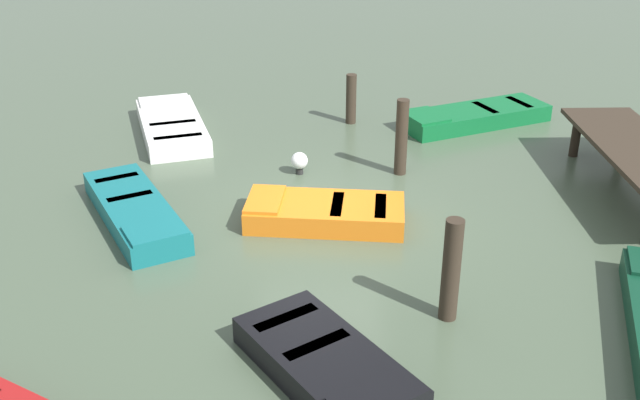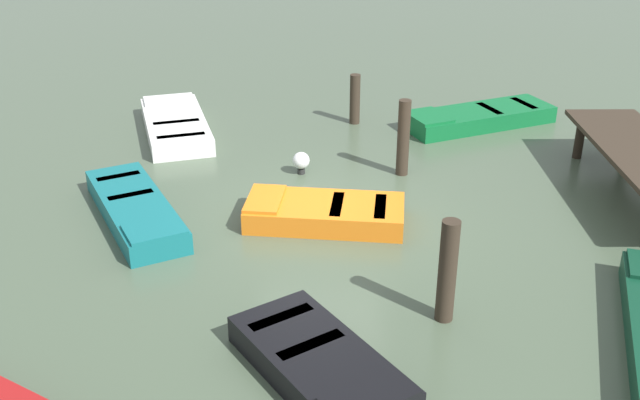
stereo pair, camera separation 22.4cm
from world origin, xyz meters
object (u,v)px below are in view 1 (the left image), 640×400
object	(u,v)px
rowboat_black	(327,364)
rowboat_green	(474,116)
rowboat_orange	(324,212)
mooring_piling_near_left	(451,270)
marker_buoy	(299,161)
mooring_piling_far_right	(351,99)
rowboat_teal	(135,211)
rowboat_white	(172,126)
mooring_piling_center	(401,137)

from	to	relation	value
rowboat_black	rowboat_green	distance (m)	10.38
rowboat_black	rowboat_green	xyz separation A→B (m)	(-9.59, 3.97, -0.00)
rowboat_orange	mooring_piling_near_left	xyz separation A→B (m)	(3.07, 1.73, 0.59)
rowboat_black	marker_buoy	bearing A→B (deg)	149.58
mooring_piling_far_right	rowboat_teal	bearing A→B (deg)	-39.53
rowboat_teal	rowboat_white	xyz separation A→B (m)	(-4.53, -0.01, 0.00)
rowboat_white	marker_buoy	distance (m)	3.89
rowboat_white	mooring_piling_near_left	world-z (taller)	mooring_piling_near_left
rowboat_green	marker_buoy	bearing A→B (deg)	11.41
rowboat_orange	mooring_piling_center	bearing A→B (deg)	-120.20
rowboat_green	mooring_piling_near_left	bearing A→B (deg)	52.76
rowboat_orange	rowboat_white	xyz separation A→B (m)	(-4.68, -3.50, -0.00)
rowboat_teal	rowboat_black	world-z (taller)	same
rowboat_white	marker_buoy	size ratio (longest dim) A/B	7.65
mooring_piling_center	marker_buoy	world-z (taller)	mooring_piling_center
rowboat_black	rowboat_green	bearing A→B (deg)	124.08
rowboat_orange	rowboat_teal	xyz separation A→B (m)	(-0.14, -3.48, -0.00)
rowboat_black	rowboat_green	size ratio (longest dim) A/B	0.76
mooring_piling_far_right	rowboat_orange	bearing A→B (deg)	-8.80
marker_buoy	mooring_piling_far_right	bearing A→B (deg)	157.65
mooring_piling_center	mooring_piling_near_left	bearing A→B (deg)	0.60
mooring_piling_near_left	marker_buoy	size ratio (longest dim) A/B	3.37
rowboat_black	mooring_piling_far_right	xyz separation A→B (m)	(-9.78, 0.93, 0.40)
rowboat_orange	rowboat_green	xyz separation A→B (m)	(-5.18, 3.87, -0.00)
mooring_piling_center	mooring_piling_far_right	distance (m)	3.27
marker_buoy	mooring_piling_near_left	bearing A→B (deg)	22.27
rowboat_black	mooring_piling_near_left	xyz separation A→B (m)	(-1.34, 1.83, 0.59)
rowboat_white	mooring_piling_far_right	bearing A→B (deg)	-96.59
mooring_piling_center	mooring_piling_far_right	bearing A→B (deg)	-165.04
rowboat_teal	rowboat_white	world-z (taller)	same
rowboat_black	marker_buoy	distance (m)	6.67
mooring_piling_near_left	mooring_piling_far_right	bearing A→B (deg)	-173.93
mooring_piling_near_left	rowboat_teal	bearing A→B (deg)	-121.67
rowboat_orange	rowboat_white	distance (m)	5.84
rowboat_white	mooring_piling_center	world-z (taller)	mooring_piling_center
rowboat_orange	marker_buoy	xyz separation A→B (m)	(-2.25, -0.45, 0.07)
rowboat_teal	mooring_piling_far_right	distance (m)	6.79
rowboat_orange	rowboat_white	size ratio (longest dim) A/B	0.82
rowboat_teal	mooring_piling_near_left	world-z (taller)	mooring_piling_near_left
mooring_piling_near_left	mooring_piling_far_right	distance (m)	8.49
mooring_piling_far_right	rowboat_black	bearing A→B (deg)	-5.45
rowboat_green	mooring_piling_near_left	distance (m)	8.54
rowboat_teal	rowboat_orange	bearing A→B (deg)	61.12
mooring_piling_center	marker_buoy	xyz separation A→B (m)	(-0.03, -2.12, -0.53)
rowboat_teal	rowboat_black	bearing A→B (deg)	10.08
marker_buoy	mooring_piling_center	bearing A→B (deg)	89.11
mooring_piling_far_right	marker_buoy	distance (m)	3.39
rowboat_teal	rowboat_white	bearing A→B (deg)	153.63
rowboat_green	rowboat_black	bearing A→B (deg)	44.80
rowboat_black	rowboat_white	xyz separation A→B (m)	(-9.09, -3.39, -0.00)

